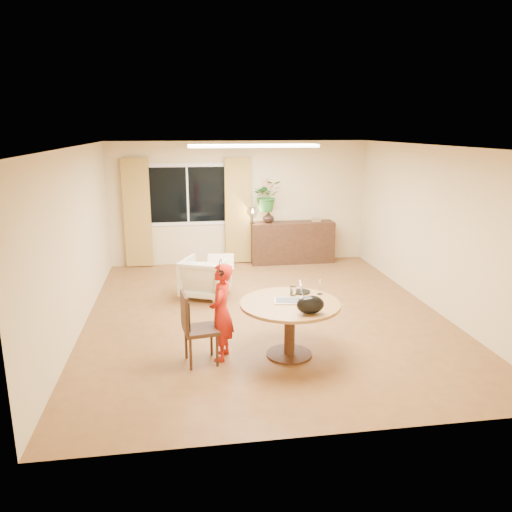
{
  "coord_description": "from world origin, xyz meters",
  "views": [
    {
      "loc": [
        -1.25,
        -7.31,
        2.86
      ],
      "look_at": [
        -0.17,
        -0.2,
        1.01
      ],
      "focal_mm": 35.0,
      "sensor_mm": 36.0,
      "label": 1
    }
  ],
  "objects_px": {
    "dining_table": "(290,314)",
    "dining_chair": "(201,328)",
    "child": "(221,312)",
    "sideboard": "(292,242)",
    "armchair": "(205,277)"
  },
  "relations": [
    {
      "from": "dining_chair",
      "to": "sideboard",
      "type": "bearing_deg",
      "value": 55.61
    },
    {
      "from": "child",
      "to": "armchair",
      "type": "distance_m",
      "value": 2.46
    },
    {
      "from": "dining_table",
      "to": "dining_chair",
      "type": "height_order",
      "value": "dining_chair"
    },
    {
      "from": "dining_table",
      "to": "child",
      "type": "xyz_separation_m",
      "value": [
        -0.87,
        0.06,
        0.05
      ]
    },
    {
      "from": "dining_chair",
      "to": "sideboard",
      "type": "height_order",
      "value": "dining_chair"
    },
    {
      "from": "dining_table",
      "to": "dining_chair",
      "type": "bearing_deg",
      "value": -178.55
    },
    {
      "from": "armchair",
      "to": "sideboard",
      "type": "xyz_separation_m",
      "value": [
        1.99,
        2.01,
        0.1
      ]
    },
    {
      "from": "dining_chair",
      "to": "sideboard",
      "type": "distance_m",
      "value": 5.03
    },
    {
      "from": "dining_table",
      "to": "armchair",
      "type": "distance_m",
      "value": 2.68
    },
    {
      "from": "armchair",
      "to": "sideboard",
      "type": "bearing_deg",
      "value": -110.73
    },
    {
      "from": "dining_chair",
      "to": "child",
      "type": "xyz_separation_m",
      "value": [
        0.26,
        0.09,
        0.16
      ]
    },
    {
      "from": "child",
      "to": "sideboard",
      "type": "xyz_separation_m",
      "value": [
        1.91,
        4.45,
        -0.18
      ]
    },
    {
      "from": "dining_table",
      "to": "sideboard",
      "type": "height_order",
      "value": "sideboard"
    },
    {
      "from": "child",
      "to": "sideboard",
      "type": "height_order",
      "value": "child"
    },
    {
      "from": "dining_table",
      "to": "dining_chair",
      "type": "distance_m",
      "value": 1.13
    }
  ]
}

